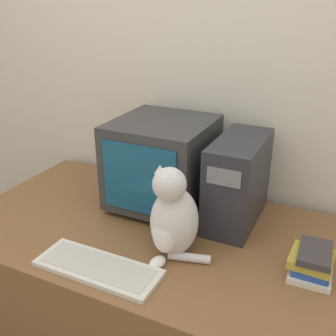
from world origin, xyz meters
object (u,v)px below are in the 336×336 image
object	(u,v)px
computer_tower	(238,181)
cat	(173,218)
crt_monitor	(162,163)
book_stack	(312,263)
pen	(93,254)
keyboard	(98,268)

from	to	relation	value
computer_tower	cat	bearing A→B (deg)	-111.91
crt_monitor	book_stack	world-z (taller)	crt_monitor
book_stack	pen	world-z (taller)	book_stack
keyboard	book_stack	bearing A→B (deg)	23.77
crt_monitor	pen	bearing A→B (deg)	-96.97
crt_monitor	cat	distance (m)	0.41
keyboard	cat	bearing A→B (deg)	46.17
cat	book_stack	world-z (taller)	cat
crt_monitor	keyboard	size ratio (longest dim) A/B	0.95
computer_tower	cat	world-z (taller)	computer_tower
keyboard	cat	xyz separation A→B (m)	(0.20, 0.21, 0.15)
computer_tower	keyboard	distance (m)	0.69
book_stack	pen	bearing A→B (deg)	-162.70
pen	computer_tower	bearing A→B (deg)	50.11
cat	pen	world-z (taller)	cat
computer_tower	cat	size ratio (longest dim) A/B	1.14
crt_monitor	pen	xyz separation A→B (m)	(-0.06, -0.49, -0.21)
crt_monitor	cat	size ratio (longest dim) A/B	1.20
crt_monitor	book_stack	xyz separation A→B (m)	(0.72, -0.24, -0.16)
book_stack	cat	bearing A→B (deg)	-168.90
keyboard	computer_tower	bearing A→B (deg)	58.59
crt_monitor	computer_tower	bearing A→B (deg)	2.09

